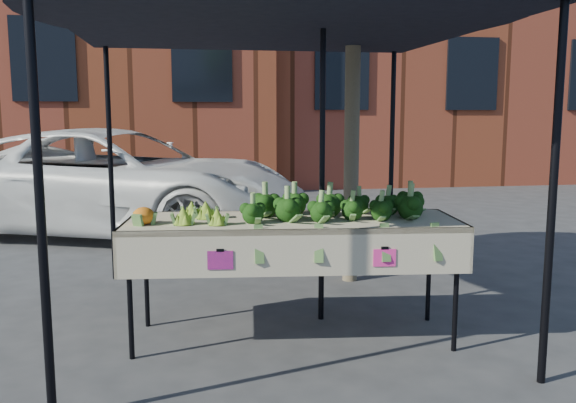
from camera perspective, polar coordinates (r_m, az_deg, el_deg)
The scene contains 9 objects.
ground at distance 4.76m, azimuth 0.95°, elevation -12.08°, with size 90.00×90.00×0.00m, color #303032.
table at distance 4.47m, azimuth 0.42°, elevation -7.36°, with size 2.47×1.04×0.90m.
canopy at distance 4.75m, azimuth -1.08°, elevation 4.84°, with size 3.16×3.16×2.74m, color black, non-canonical shape.
broccoli_heap at distance 4.44m, azimuth 4.51°, elevation -0.08°, with size 1.44×0.54×0.22m, color black.
romanesco_cluster at distance 4.33m, azimuth -8.36°, elevation -0.71°, with size 0.40×0.54×0.17m, color #A2B131.
cauliflower_pair at distance 4.26m, azimuth -13.53°, elevation -1.11°, with size 0.17×0.17×0.15m, color orange.
vehicle at distance 8.71m, azimuth -16.44°, elevation 14.37°, with size 2.43×1.46×5.26m, color white.
street_tree at distance 5.94m, azimuth 6.16°, elevation 12.75°, with size 2.16×2.16×4.25m, color #1E4C14, non-canonical shape.
building_right at distance 18.78m, azimuth 15.90°, elevation 15.89°, with size 12.00×8.00×8.50m, color brown.
Camera 1 is at (-0.80, -4.39, 1.65)m, focal length 37.55 mm.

